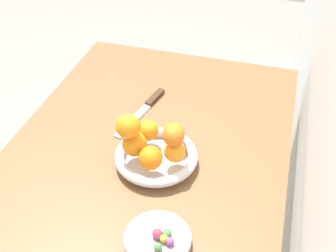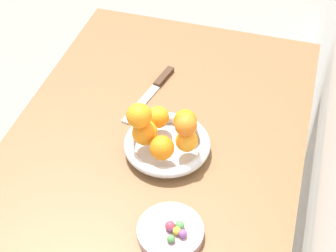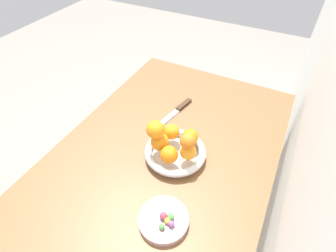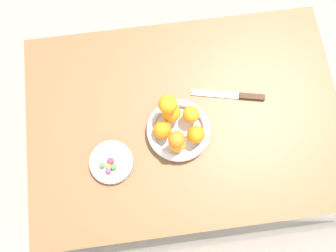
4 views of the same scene
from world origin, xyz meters
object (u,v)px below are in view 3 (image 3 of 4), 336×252
candy_dish (164,220)px  orange_5 (188,141)px  orange_2 (190,137)px  candy_ball_0 (163,216)px  orange_0 (169,155)px  fruit_bowl (175,152)px  orange_1 (188,152)px  orange_4 (160,142)px  orange_3 (172,132)px  candy_ball_1 (162,227)px  candy_ball_5 (167,221)px  knife (175,112)px  orange_6 (155,130)px  candy_ball_3 (171,217)px  dining_table (168,162)px  candy_ball_2 (171,224)px  candy_ball_4 (164,217)px

candy_dish → orange_5: size_ratio=2.74×
orange_2 → candy_ball_0: orange_2 is taller
orange_0 → orange_5: 0.08m
fruit_bowl → candy_ball_0: size_ratio=9.95×
orange_1 → orange_4: orange_4 is taller
orange_0 → orange_3: bearing=-158.1°
orange_3 → candy_ball_1: size_ratio=3.28×
orange_3 → candy_ball_0: bearing=21.9°
candy_ball_5 → knife: size_ratio=0.07×
orange_1 → candy_ball_5: bearing=9.9°
knife → orange_5: bearing=33.7°
candy_dish → orange_4: (-0.22, -0.13, 0.06)m
orange_6 → candy_ball_3: (0.20, 0.16, -0.10)m
dining_table → orange_5: size_ratio=20.56×
candy_dish → orange_0: orange_0 is taller
candy_ball_0 → candy_ball_2: 0.03m
orange_4 → orange_5: 0.11m
orange_3 → candy_ball_3: size_ratio=2.78×
orange_0 → candy_ball_0: orange_0 is taller
knife → candy_ball_3: bearing=24.2°
orange_1 → orange_3: orange_3 is taller
orange_2 → candy_ball_1: bearing=9.7°
dining_table → candy_ball_1: (0.29, 0.13, 0.12)m
candy_ball_2 → candy_ball_5: (-0.00, -0.01, -0.00)m
orange_6 → candy_ball_3: 0.27m
orange_1 → orange_0: bearing=-50.2°
orange_0 → knife: size_ratio=0.23×
orange_6 → knife: (-0.24, -0.04, -0.13)m
orange_6 → candy_ball_4: 0.27m
orange_0 → candy_ball_4: 0.20m
candy_ball_1 → candy_ball_4: size_ratio=0.94×
fruit_bowl → orange_4: bearing=-68.5°
orange_3 → candy_dish: bearing=22.0°
candy_ball_2 → candy_ball_4: size_ratio=1.01×
fruit_bowl → orange_0: bearing=3.5°
orange_4 → orange_5: size_ratio=1.19×
dining_table → knife: (-0.19, -0.06, 0.09)m
orange_3 → candy_ball_0: orange_3 is taller
candy_ball_2 → candy_ball_3: candy_ball_3 is taller
orange_2 → candy_ball_3: bearing=12.8°
candy_ball_0 → candy_ball_5: (0.01, 0.02, -0.00)m
orange_5 → orange_2: bearing=-164.9°
fruit_bowl → orange_5: (0.02, 0.05, 0.10)m
orange_0 → orange_4: bearing=-123.5°
orange_1 → candy_ball_0: 0.23m
orange_0 → orange_2: orange_0 is taller
orange_1 → knife: 0.28m
dining_table → orange_5: orange_5 is taller
orange_1 → candy_ball_4: bearing=6.4°
orange_0 → orange_6: 0.09m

